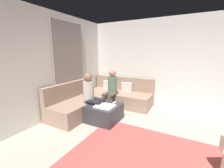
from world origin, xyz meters
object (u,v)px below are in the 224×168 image
object	(u,v)px
game_remote	(114,103)
person_on_couch_back	(111,88)
person_on_couch_side	(92,94)
sectional_couch	(103,99)
coffee_mug	(100,100)
ottoman	(104,113)

from	to	relation	value
game_remote	person_on_couch_back	distance (m)	0.75
game_remote	person_on_couch_side	distance (m)	0.62
sectional_couch	person_on_couch_back	distance (m)	0.46
sectional_couch	game_remote	xyz separation A→B (m)	(0.67, -0.52, 0.15)
coffee_mug	game_remote	world-z (taller)	coffee_mug
sectional_couch	coffee_mug	distance (m)	0.65
coffee_mug	person_on_couch_back	bearing A→B (deg)	91.30
coffee_mug	person_on_couch_back	world-z (taller)	person_on_couch_back
person_on_couch_back	person_on_couch_side	bearing A→B (deg)	82.76
game_remote	person_on_couch_back	xyz separation A→B (m)	(-0.41, 0.58, 0.23)
coffee_mug	game_remote	xyz separation A→B (m)	(0.40, 0.04, -0.04)
sectional_couch	game_remote	size ratio (longest dim) A/B	17.00
ottoman	game_remote	distance (m)	0.36
coffee_mug	ottoman	bearing A→B (deg)	-39.29
coffee_mug	person_on_couch_side	xyz separation A→B (m)	(-0.12, -0.21, 0.19)
game_remote	coffee_mug	bearing A→B (deg)	-174.29
ottoman	person_on_couch_side	size ratio (longest dim) A/B	0.63
ottoman	person_on_couch_side	distance (m)	0.56
ottoman	game_remote	bearing A→B (deg)	50.71
person_on_couch_back	game_remote	bearing A→B (deg)	125.59
ottoman	person_on_couch_back	distance (m)	0.94
game_remote	person_on_couch_side	size ratio (longest dim) A/B	0.12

